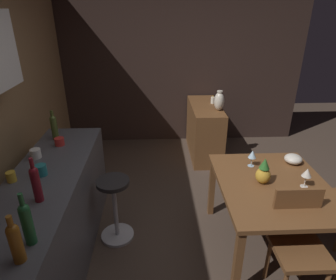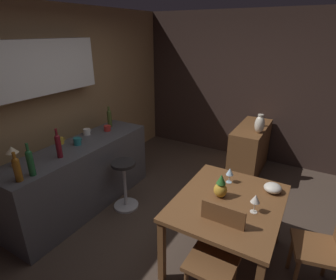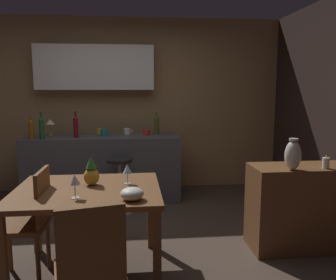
{
  "view_description": "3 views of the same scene",
  "coord_description": "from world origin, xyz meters",
  "px_view_note": "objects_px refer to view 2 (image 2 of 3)",
  "views": [
    {
      "loc": [
        -2.3,
        0.55,
        2.18
      ],
      "look_at": [
        0.52,
        0.42,
        0.89
      ],
      "focal_mm": 31.05,
      "sensor_mm": 36.0,
      "label": 1
    },
    {
      "loc": [
        -2.3,
        -1.06,
        2.26
      ],
      "look_at": [
        0.56,
        0.59,
        0.9
      ],
      "focal_mm": 28.46,
      "sensor_mm": 36.0,
      "label": 2
    },
    {
      "loc": [
        0.23,
        -3.31,
        1.55
      ],
      "look_at": [
        0.63,
        0.62,
        0.96
      ],
      "focal_mm": 37.18,
      "sensor_mm": 36.0,
      "label": 3
    }
  ],
  "objects_px": {
    "bar_stool": "(125,184)",
    "vase_ceramic_ivory": "(260,124)",
    "wine_bottle_amber": "(17,168)",
    "pillar_candle_tall": "(262,123)",
    "cup_white": "(87,132)",
    "pineapple_centerpiece": "(221,187)",
    "cup_red": "(107,128)",
    "wine_bottle_ruby": "(58,145)",
    "fruit_bowl": "(273,188)",
    "dining_table": "(228,208)",
    "chair_by_doorway": "(327,246)",
    "wine_glass_left": "(255,199)",
    "cup_mustard": "(61,141)",
    "wine_glass_right": "(230,172)",
    "wine_bottle_green": "(30,161)",
    "wine_bottle_olive": "(109,117)",
    "sideboard_cabinet": "(250,150)",
    "chair_near_window": "(215,253)",
    "counter_lamp": "(12,151)",
    "cup_teal": "(77,141)"
  },
  "relations": [
    {
      "from": "dining_table",
      "to": "wine_glass_left",
      "type": "relative_size",
      "value": 6.47
    },
    {
      "from": "wine_glass_right",
      "to": "wine_bottle_amber",
      "type": "xyz_separation_m",
      "value": [
        -1.26,
        1.71,
        0.17
      ]
    },
    {
      "from": "cup_mustard",
      "to": "chair_by_doorway",
      "type": "bearing_deg",
      "value": -85.91
    },
    {
      "from": "cup_red",
      "to": "pillar_candle_tall",
      "type": "relative_size",
      "value": 1.02
    },
    {
      "from": "bar_stool",
      "to": "wine_glass_right",
      "type": "height_order",
      "value": "wine_glass_right"
    },
    {
      "from": "dining_table",
      "to": "wine_bottle_green",
      "type": "distance_m",
      "value": 2.01
    },
    {
      "from": "wine_glass_right",
      "to": "wine_bottle_olive",
      "type": "relative_size",
      "value": 0.53
    },
    {
      "from": "wine_bottle_amber",
      "to": "pillar_candle_tall",
      "type": "height_order",
      "value": "wine_bottle_amber"
    },
    {
      "from": "wine_glass_left",
      "to": "cup_red",
      "type": "bearing_deg",
      "value": 74.75
    },
    {
      "from": "wine_bottle_amber",
      "to": "cup_red",
      "type": "distance_m",
      "value": 1.51
    },
    {
      "from": "wine_bottle_olive",
      "to": "cup_teal",
      "type": "xyz_separation_m",
      "value": [
        -0.73,
        -0.1,
        -0.1
      ]
    },
    {
      "from": "wine_bottle_olive",
      "to": "wine_bottle_green",
      "type": "bearing_deg",
      "value": -168.4
    },
    {
      "from": "cup_teal",
      "to": "dining_table",
      "type": "bearing_deg",
      "value": -89.48
    },
    {
      "from": "wine_bottle_olive",
      "to": "wine_glass_left",
      "type": "bearing_deg",
      "value": -108.16
    },
    {
      "from": "wine_bottle_olive",
      "to": "pillar_candle_tall",
      "type": "bearing_deg",
      "value": -53.9
    },
    {
      "from": "wine_bottle_ruby",
      "to": "fruit_bowl",
      "type": "bearing_deg",
      "value": -71.6
    },
    {
      "from": "bar_stool",
      "to": "vase_ceramic_ivory",
      "type": "relative_size",
      "value": 2.37
    },
    {
      "from": "pineapple_centerpiece",
      "to": "wine_bottle_green",
      "type": "xyz_separation_m",
      "value": [
        -0.82,
        1.7,
        0.21
      ]
    },
    {
      "from": "bar_stool",
      "to": "wine_bottle_ruby",
      "type": "distance_m",
      "value": 1.01
    },
    {
      "from": "bar_stool",
      "to": "wine_bottle_ruby",
      "type": "xyz_separation_m",
      "value": [
        -0.59,
        0.43,
        0.69
      ]
    },
    {
      "from": "chair_near_window",
      "to": "wine_bottle_ruby",
      "type": "height_order",
      "value": "wine_bottle_ruby"
    },
    {
      "from": "bar_stool",
      "to": "vase_ceramic_ivory",
      "type": "xyz_separation_m",
      "value": [
        1.6,
        -1.33,
        0.59
      ]
    },
    {
      "from": "wine_bottle_green",
      "to": "vase_ceramic_ivory",
      "type": "height_order",
      "value": "wine_bottle_green"
    },
    {
      "from": "chair_near_window",
      "to": "cup_white",
      "type": "bearing_deg",
      "value": 71.2
    },
    {
      "from": "bar_stool",
      "to": "wine_bottle_amber",
      "type": "height_order",
      "value": "wine_bottle_amber"
    },
    {
      "from": "sideboard_cabinet",
      "to": "wine_glass_left",
      "type": "height_order",
      "value": "wine_glass_left"
    },
    {
      "from": "sideboard_cabinet",
      "to": "wine_bottle_green",
      "type": "distance_m",
      "value": 3.29
    },
    {
      "from": "chair_by_doorway",
      "to": "wine_bottle_ruby",
      "type": "distance_m",
      "value": 2.87
    },
    {
      "from": "chair_near_window",
      "to": "wine_bottle_olive",
      "type": "xyz_separation_m",
      "value": [
        1.17,
        2.16,
        0.54
      ]
    },
    {
      "from": "pineapple_centerpiece",
      "to": "vase_ceramic_ivory",
      "type": "distance_m",
      "value": 1.79
    },
    {
      "from": "sideboard_cabinet",
      "to": "wine_glass_right",
      "type": "bearing_deg",
      "value": -174.25
    },
    {
      "from": "wine_bottle_olive",
      "to": "wine_glass_right",
      "type": "bearing_deg",
      "value": -101.03
    },
    {
      "from": "chair_near_window",
      "to": "pineapple_centerpiece",
      "type": "xyz_separation_m",
      "value": [
        0.48,
        0.15,
        0.34
      ]
    },
    {
      "from": "wine_bottle_amber",
      "to": "cup_white",
      "type": "bearing_deg",
      "value": 16.17
    },
    {
      "from": "pineapple_centerpiece",
      "to": "cup_teal",
      "type": "bearing_deg",
      "value": 91.25
    },
    {
      "from": "dining_table",
      "to": "fruit_bowl",
      "type": "bearing_deg",
      "value": -42.35
    },
    {
      "from": "wine_bottle_amber",
      "to": "wine_bottle_ruby",
      "type": "distance_m",
      "value": 0.56
    },
    {
      "from": "pineapple_centerpiece",
      "to": "vase_ceramic_ivory",
      "type": "xyz_separation_m",
      "value": [
        1.79,
        0.03,
        0.11
      ]
    },
    {
      "from": "sideboard_cabinet",
      "to": "wine_bottle_green",
      "type": "xyz_separation_m",
      "value": [
        -2.85,
        1.52,
        0.65
      ]
    },
    {
      "from": "wine_bottle_olive",
      "to": "dining_table",
      "type": "bearing_deg",
      "value": -108.72
    },
    {
      "from": "dining_table",
      "to": "chair_by_doorway",
      "type": "xyz_separation_m",
      "value": [
        0.12,
        -0.87,
        -0.15
      ]
    },
    {
      "from": "wine_bottle_amber",
      "to": "cup_mustard",
      "type": "relative_size",
      "value": 2.83
    },
    {
      "from": "cup_mustard",
      "to": "cup_teal",
      "type": "xyz_separation_m",
      "value": [
        0.09,
        -0.21,
        0.0
      ]
    },
    {
      "from": "wine_bottle_olive",
      "to": "chair_by_doorway",
      "type": "bearing_deg",
      "value": -101.37
    },
    {
      "from": "chair_near_window",
      "to": "wine_bottle_green",
      "type": "xyz_separation_m",
      "value": [
        -0.34,
        1.85,
        0.55
      ]
    },
    {
      "from": "pineapple_centerpiece",
      "to": "cup_red",
      "type": "xyz_separation_m",
      "value": [
        0.54,
        1.93,
        0.1
      ]
    },
    {
      "from": "chair_by_doorway",
      "to": "cup_red",
      "type": "relative_size",
      "value": 7.06
    },
    {
      "from": "wine_bottle_ruby",
      "to": "cup_mustard",
      "type": "distance_m",
      "value": 0.43
    },
    {
      "from": "wine_bottle_ruby",
      "to": "cup_white",
      "type": "distance_m",
      "value": 0.74
    },
    {
      "from": "counter_lamp",
      "to": "pillar_candle_tall",
      "type": "distance_m",
      "value": 3.53
    }
  ]
}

